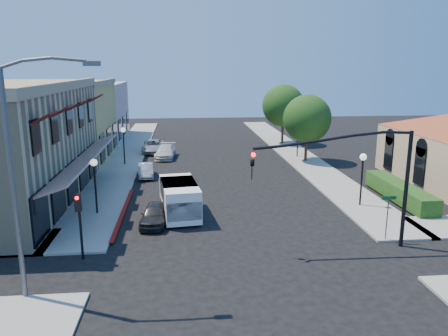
{
  "coord_description": "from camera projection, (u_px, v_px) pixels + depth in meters",
  "views": [
    {
      "loc": [
        -3.13,
        -18.53,
        9.06
      ],
      "look_at": [
        -0.44,
        8.96,
        2.6
      ],
      "focal_mm": 35.0,
      "sensor_mm": 36.0,
      "label": 1
    }
  ],
  "objects": [
    {
      "name": "signal_mast_arm",
      "position": [
        366.0,
        170.0,
        21.39
      ],
      "size": [
        8.01,
        0.39,
        6.0
      ],
      "color": "black",
      "rests_on": "ground"
    },
    {
      "name": "sidewalk_left",
      "position": [
        128.0,
        154.0,
        45.64
      ],
      "size": [
        3.5,
        50.0,
        0.12
      ],
      "primitive_type": "cube",
      "color": "gray",
      "rests_on": "ground"
    },
    {
      "name": "yellow_stucco_building",
      "position": [
        56.0,
        121.0,
        43.18
      ],
      "size": [
        10.0,
        12.0,
        7.6
      ],
      "primitive_type": "cube",
      "color": "tan",
      "rests_on": "ground"
    },
    {
      "name": "white_van",
      "position": [
        180.0,
        197.0,
        26.8
      ],
      "size": [
        2.62,
        4.99,
        2.12
      ],
      "color": "white",
      "rests_on": "ground"
    },
    {
      "name": "cobra_streetlight",
      "position": [
        21.0,
        170.0,
        16.31
      ],
      "size": [
        3.6,
        0.25,
        9.31
      ],
      "color": "#595B5E",
      "rests_on": "ground"
    },
    {
      "name": "lamppost_right_near",
      "position": [
        363.0,
        166.0,
        28.25
      ],
      "size": [
        0.44,
        0.44,
        3.57
      ],
      "color": "black",
      "rests_on": "ground"
    },
    {
      "name": "sidewalk_right",
      "position": [
        292.0,
        151.0,
        47.3
      ],
      "size": [
        3.5,
        50.0,
        0.12
      ],
      "primitive_type": "cube",
      "color": "gray",
      "rests_on": "ground"
    },
    {
      "name": "secondary_signal",
      "position": [
        79.0,
        214.0,
        20.4
      ],
      "size": [
        0.28,
        0.42,
        3.32
      ],
      "color": "black",
      "rests_on": "ground"
    },
    {
      "name": "parked_car_d",
      "position": [
        153.0,
        146.0,
        46.85
      ],
      "size": [
        2.24,
        4.84,
        1.34
      ],
      "primitive_type": "imported",
      "rotation": [
        0.0,
        0.0,
        0.0
      ],
      "color": "#AAACB0",
      "rests_on": "ground"
    },
    {
      "name": "hedge",
      "position": [
        399.0,
        201.0,
        30.15
      ],
      "size": [
        1.4,
        8.0,
        1.1
      ],
      "primitive_type": "cube",
      "color": "#1C4313",
      "rests_on": "ground"
    },
    {
      "name": "curb_red_strip",
      "position": [
        123.0,
        214.0,
        27.42
      ],
      "size": [
        0.25,
        10.0,
        0.06
      ],
      "primitive_type": "cube",
      "color": "maroon",
      "rests_on": "ground"
    },
    {
      "name": "ground",
      "position": [
        252.0,
        266.0,
        20.32
      ],
      "size": [
        120.0,
        120.0,
        0.0
      ],
      "primitive_type": "plane",
      "color": "black",
      "rests_on": "ground"
    },
    {
      "name": "parked_car_c",
      "position": [
        166.0,
        152.0,
        43.94
      ],
      "size": [
        2.26,
        4.67,
        1.31
      ],
      "primitive_type": "imported",
      "rotation": [
        0.0,
        0.0,
        -0.09
      ],
      "color": "silver",
      "rests_on": "ground"
    },
    {
      "name": "street_tree_a",
      "position": [
        307.0,
        119.0,
        41.52
      ],
      "size": [
        4.56,
        4.56,
        6.48
      ],
      "color": "black",
      "rests_on": "ground"
    },
    {
      "name": "street_name_sign",
      "position": [
        388.0,
        211.0,
        22.77
      ],
      "size": [
        0.8,
        0.06,
        2.5
      ],
      "color": "#595B5E",
      "rests_on": "ground"
    },
    {
      "name": "lamppost_right_far",
      "position": [
        298.0,
        131.0,
        43.76
      ],
      "size": [
        0.44,
        0.44,
        3.57
      ],
      "color": "black",
      "rests_on": "ground"
    },
    {
      "name": "pink_stucco_building",
      "position": [
        83.0,
        111.0,
        54.88
      ],
      "size": [
        10.0,
        12.0,
        7.0
      ],
      "primitive_type": "cube",
      "color": "beige",
      "rests_on": "ground"
    },
    {
      "name": "parked_car_a",
      "position": [
        155.0,
        214.0,
        25.54
      ],
      "size": [
        1.81,
        3.71,
        1.22
      ],
      "primitive_type": "imported",
      "rotation": [
        0.0,
        0.0,
        -0.11
      ],
      "color": "black",
      "rests_on": "ground"
    },
    {
      "name": "lamppost_left_far",
      "position": [
        123.0,
        136.0,
        40.21
      ],
      "size": [
        0.44,
        0.44,
        3.57
      ],
      "color": "black",
      "rests_on": "ground"
    },
    {
      "name": "lamppost_left_near",
      "position": [
        94.0,
        172.0,
        26.64
      ],
      "size": [
        0.44,
        0.44,
        3.57
      ],
      "color": "black",
      "rests_on": "ground"
    },
    {
      "name": "parked_car_b",
      "position": [
        146.0,
        170.0,
        36.46
      ],
      "size": [
        1.52,
        3.56,
        1.14
      ],
      "primitive_type": "imported",
      "rotation": [
        0.0,
        0.0,
        0.09
      ],
      "color": "#A7ABAC",
      "rests_on": "ground"
    },
    {
      "name": "street_tree_b",
      "position": [
        283.0,
        106.0,
        51.13
      ],
      "size": [
        4.94,
        4.94,
        7.02
      ],
      "color": "black",
      "rests_on": "ground"
    }
  ]
}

